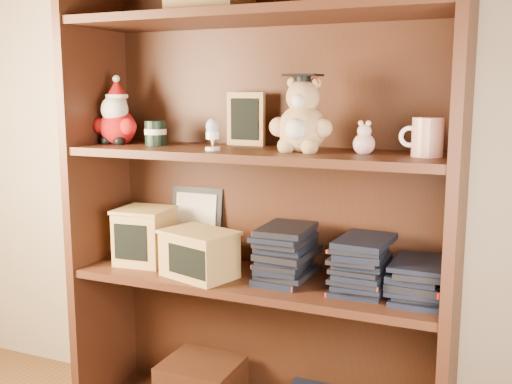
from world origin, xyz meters
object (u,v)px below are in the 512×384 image
Objects in this scene: grad_teddy_bear at (302,122)px; treats_box at (145,235)px; teacher_mug at (427,137)px; bookcase at (262,202)px.

grad_teddy_bear reaches higher than treats_box.
treats_box is at bearing -179.95° from teacher_mug.
grad_teddy_bear is (0.15, -0.06, 0.26)m from bookcase.
treats_box is at bearing 179.37° from grad_teddy_bear.
grad_teddy_bear is at bearing -0.63° from treats_box.
bookcase reaches higher than treats_box.
bookcase is at bearing 158.99° from grad_teddy_bear.
bookcase is 0.30m from grad_teddy_bear.
treats_box is (-0.41, -0.05, -0.13)m from bookcase.
teacher_mug is 0.63× the size of treats_box.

